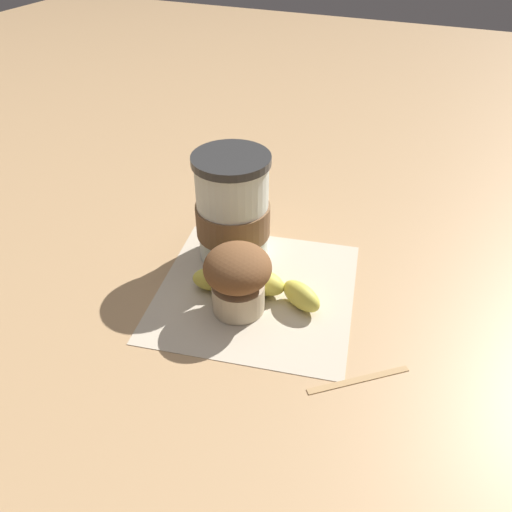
% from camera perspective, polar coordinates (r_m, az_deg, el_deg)
% --- Properties ---
extents(ground_plane, '(3.00, 3.00, 0.00)m').
position_cam_1_polar(ground_plane, '(0.61, 0.00, -4.00)').
color(ground_plane, tan).
extents(paper_napkin, '(0.27, 0.27, 0.00)m').
position_cam_1_polar(paper_napkin, '(0.61, 0.00, -3.94)').
color(paper_napkin, beige).
rests_on(paper_napkin, ground_plane).
extents(coffee_cup, '(0.10, 0.10, 0.14)m').
position_cam_1_polar(coffee_cup, '(0.63, -2.68, 5.23)').
color(coffee_cup, silver).
rests_on(coffee_cup, paper_napkin).
extents(muffin, '(0.08, 0.08, 0.08)m').
position_cam_1_polar(muffin, '(0.56, -2.10, -2.38)').
color(muffin, beige).
rests_on(muffin, paper_napkin).
extents(banana, '(0.17, 0.06, 0.03)m').
position_cam_1_polar(banana, '(0.59, 0.26, -3.35)').
color(banana, '#D6CC4C').
rests_on(banana, paper_napkin).
extents(wooden_stirrer, '(0.09, 0.07, 0.00)m').
position_cam_1_polar(wooden_stirrer, '(0.53, 11.66, -13.66)').
color(wooden_stirrer, tan).
rests_on(wooden_stirrer, ground_plane).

